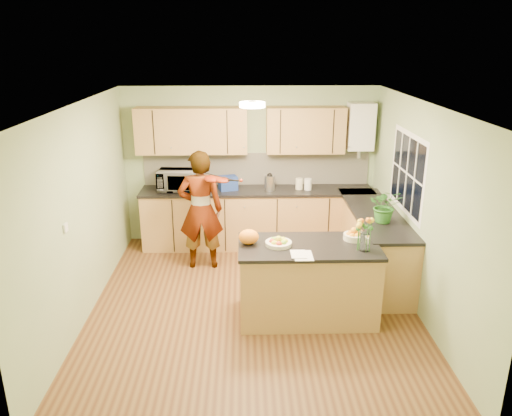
{
  "coord_description": "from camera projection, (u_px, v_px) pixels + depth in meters",
  "views": [
    {
      "loc": [
        -0.1,
        -5.54,
        3.19
      ],
      "look_at": [
        0.05,
        0.5,
        1.13
      ],
      "focal_mm": 35.0,
      "sensor_mm": 36.0,
      "label": 1
    }
  ],
  "objects": [
    {
      "name": "orange_bag",
      "position": [
        249.0,
        237.0,
        5.75
      ],
      "size": [
        0.24,
        0.21,
        0.18
      ],
      "primitive_type": "ellipsoid",
      "rotation": [
        0.0,
        0.0,
        0.04
      ],
      "color": "orange",
      "rests_on": "peninsula_island"
    },
    {
      "name": "back_counter",
      "position": [
        257.0,
        217.0,
        7.97
      ],
      "size": [
        3.64,
        0.62,
        0.94
      ],
      "color": "#B18747",
      "rests_on": "floor"
    },
    {
      "name": "boiler",
      "position": [
        360.0,
        127.0,
        7.68
      ],
      "size": [
        0.4,
        0.3,
        0.86
      ],
      "color": "white",
      "rests_on": "wall_back"
    },
    {
      "name": "orange_bowl",
      "position": [
        354.0,
        235.0,
        5.88
      ],
      "size": [
        0.24,
        0.24,
        0.14
      ],
      "color": "beige",
      "rests_on": "peninsula_island"
    },
    {
      "name": "flower_vase",
      "position": [
        366.0,
        226.0,
        5.49
      ],
      "size": [
        0.24,
        0.24,
        0.45
      ],
      "rotation": [
        0.0,
        0.0,
        -0.24
      ],
      "color": "silver",
      "rests_on": "peninsula_island"
    },
    {
      "name": "papers",
      "position": [
        303.0,
        255.0,
        5.46
      ],
      "size": [
        0.2,
        0.28,
        0.01
      ],
      "primitive_type": "cube",
      "color": "white",
      "rests_on": "peninsula_island"
    },
    {
      "name": "light_switch",
      "position": [
        66.0,
        228.0,
        5.24
      ],
      "size": [
        0.02,
        0.09,
        0.09
      ],
      "primitive_type": "cube",
      "color": "white",
      "rests_on": "wall_left"
    },
    {
      "name": "splashback",
      "position": [
        257.0,
        169.0,
        8.01
      ],
      "size": [
        3.6,
        0.02,
        0.52
      ],
      "primitive_type": "cube",
      "color": "beige",
      "rests_on": "back_counter"
    },
    {
      "name": "wall_back",
      "position": [
        250.0,
        166.0,
        8.0
      ],
      "size": [
        4.0,
        0.02,
        2.5
      ],
      "primitive_type": "cube",
      "color": "#8DA878",
      "rests_on": "floor"
    },
    {
      "name": "microwave",
      "position": [
        177.0,
        180.0,
        7.73
      ],
      "size": [
        0.6,
        0.43,
        0.32
      ],
      "primitive_type": "imported",
      "rotation": [
        0.0,
        0.0,
        -0.07
      ],
      "color": "white",
      "rests_on": "back_counter"
    },
    {
      "name": "peninsula_island",
      "position": [
        307.0,
        281.0,
        5.89
      ],
      "size": [
        1.62,
        0.83,
        0.93
      ],
      "color": "#B18747",
      "rests_on": "floor"
    },
    {
      "name": "jar_white",
      "position": [
        308.0,
        184.0,
        7.77
      ],
      "size": [
        0.13,
        0.13,
        0.18
      ],
      "primitive_type": "cylinder",
      "rotation": [
        0.0,
        0.0,
        0.19
      ],
      "color": "white",
      "rests_on": "back_counter"
    },
    {
      "name": "floor",
      "position": [
        253.0,
        305.0,
        6.28
      ],
      "size": [
        4.5,
        4.5,
        0.0
      ],
      "primitive_type": "plane",
      "color": "#532F17",
      "rests_on": "ground"
    },
    {
      "name": "ceiling_lamp",
      "position": [
        252.0,
        105.0,
        5.77
      ],
      "size": [
        0.3,
        0.3,
        0.07
      ],
      "color": "#FFEABF",
      "rests_on": "ceiling"
    },
    {
      "name": "violin",
      "position": [
        213.0,
        179.0,
        6.72
      ],
      "size": [
        0.68,
        0.59,
        0.17
      ],
      "primitive_type": null,
      "rotation": [
        0.17,
        0.0,
        -0.61
      ],
      "color": "#4A1204",
      "rests_on": "violinist"
    },
    {
      "name": "right_counter",
      "position": [
        373.0,
        243.0,
        6.97
      ],
      "size": [
        0.62,
        2.24,
        0.94
      ],
      "color": "#B18747",
      "rests_on": "floor"
    },
    {
      "name": "violinist",
      "position": [
        201.0,
        210.0,
        7.09
      ],
      "size": [
        0.65,
        0.44,
        1.74
      ],
      "primitive_type": "imported",
      "rotation": [
        0.0,
        0.0,
        3.18
      ],
      "color": "#E8B28E",
      "rests_on": "floor"
    },
    {
      "name": "wall_left",
      "position": [
        82.0,
        213.0,
        5.83
      ],
      "size": [
        0.02,
        4.5,
        2.5
      ],
      "primitive_type": "cube",
      "color": "#8DA878",
      "rests_on": "floor"
    },
    {
      "name": "wall_front",
      "position": [
        259.0,
        311.0,
        3.75
      ],
      "size": [
        4.0,
        0.02,
        2.5
      ],
      "primitive_type": "cube",
      "color": "#8DA878",
      "rests_on": "floor"
    },
    {
      "name": "blue_box",
      "position": [
        228.0,
        183.0,
        7.77
      ],
      "size": [
        0.32,
        0.27,
        0.22
      ],
      "primitive_type": "cube",
      "rotation": [
        0.0,
        0.0,
        0.3
      ],
      "color": "navy",
      "rests_on": "back_counter"
    },
    {
      "name": "upper_cabinets",
      "position": [
        239.0,
        130.0,
        7.64
      ],
      "size": [
        3.2,
        0.34,
        0.7
      ],
      "color": "#B18747",
      "rests_on": "wall_back"
    },
    {
      "name": "fruit_dish",
      "position": [
        279.0,
        242.0,
        5.72
      ],
      "size": [
        0.3,
        0.3,
        0.11
      ],
      "color": "beige",
      "rests_on": "peninsula_island"
    },
    {
      "name": "kettle",
      "position": [
        270.0,
        182.0,
        7.75
      ],
      "size": [
        0.17,
        0.17,
        0.31
      ],
      "rotation": [
        0.0,
        0.0,
        -0.31
      ],
      "color": "#B5B6BA",
      "rests_on": "back_counter"
    },
    {
      "name": "window_right",
      "position": [
        407.0,
        173.0,
        6.39
      ],
      "size": [
        0.01,
        1.3,
        1.05
      ],
      "color": "white",
      "rests_on": "wall_right"
    },
    {
      "name": "wall_right",
      "position": [
        421.0,
        210.0,
        5.92
      ],
      "size": [
        0.02,
        4.5,
        2.5
      ],
      "primitive_type": "cube",
      "color": "#8DA878",
      "rests_on": "floor"
    },
    {
      "name": "potted_plant",
      "position": [
        385.0,
        206.0,
        6.36
      ],
      "size": [
        0.46,
        0.42,
        0.45
      ],
      "primitive_type": "imported",
      "rotation": [
        0.0,
        0.0,
        -0.19
      ],
      "color": "#2F7226",
      "rests_on": "right_counter"
    },
    {
      "name": "ceiling",
      "position": [
        253.0,
        104.0,
        5.47
      ],
      "size": [
        4.0,
        4.5,
        0.02
      ],
      "primitive_type": "cube",
      "color": "silver",
      "rests_on": "wall_back"
    },
    {
      "name": "jar_cream",
      "position": [
        299.0,
        184.0,
        7.8
      ],
      "size": [
        0.12,
        0.12,
        0.17
      ],
      "primitive_type": "cylinder",
      "rotation": [
        0.0,
        0.0,
        -0.07
      ],
      "color": "beige",
      "rests_on": "back_counter"
    }
  ]
}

